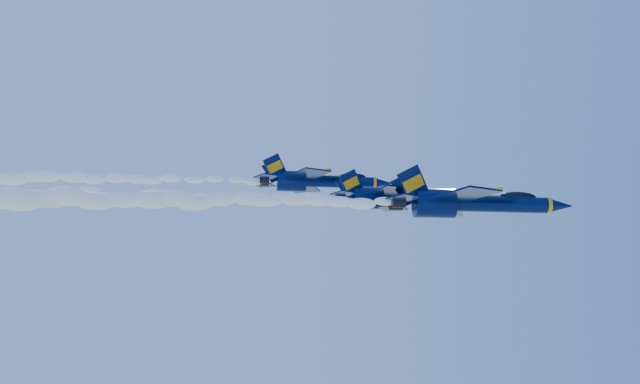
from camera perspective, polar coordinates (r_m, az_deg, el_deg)
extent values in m
cylinder|color=#020E3B|center=(82.54, 12.71, -0.86)|extent=(9.72, 1.62, 1.62)
ellipsoid|color=#020E3B|center=(80.54, 8.14, -0.80)|extent=(1.68, 2.91, 6.91)
cone|color=#020E3B|center=(84.82, 16.70, -0.95)|extent=(2.81, 1.62, 1.62)
cylinder|color=orange|center=(84.32, 15.90, -0.93)|extent=(0.38, 1.68, 1.68)
ellipsoid|color=black|center=(83.33, 13.87, -0.34)|extent=(3.89, 1.26, 1.07)
cube|color=orange|center=(83.26, 13.89, -0.56)|extent=(4.53, 1.08, 0.19)
cube|color=#020E3B|center=(77.02, 10.36, -0.16)|extent=(5.79, 6.86, 0.19)
cube|color=#020E3B|center=(85.14, 8.67, -1.37)|extent=(5.79, 6.86, 0.19)
cube|color=orange|center=(77.49, 11.42, -0.11)|extent=(2.60, 5.41, 0.11)
cube|color=orange|center=(85.57, 9.64, -1.31)|extent=(2.60, 5.41, 0.11)
cube|color=#020E3B|center=(79.23, 6.65, 0.58)|extent=(3.52, 1.11, 3.79)
cube|color=#020E3B|center=(81.39, 6.29, 0.23)|extent=(3.52, 1.11, 3.79)
cylinder|color=black|center=(78.97, 5.62, -0.68)|extent=(1.30, 1.19, 1.19)
cylinder|color=black|center=(80.32, 5.41, -0.88)|extent=(1.30, 1.19, 1.19)
cube|color=orange|center=(81.70, 10.54, -0.24)|extent=(11.87, 0.38, 0.09)
ellipsoid|color=white|center=(78.10, -11.63, -0.58)|extent=(46.05, 2.41, 2.17)
cylinder|color=#020E3B|center=(86.29, 6.94, -0.47)|extent=(7.72, 1.29, 1.29)
ellipsoid|color=#020E3B|center=(85.18, 3.41, -0.42)|extent=(1.34, 2.32, 5.49)
cone|color=#020E3B|center=(87.59, 10.10, -0.55)|extent=(2.23, 1.29, 1.29)
cylinder|color=orange|center=(87.30, 9.46, -0.53)|extent=(0.30, 1.34, 1.34)
ellipsoid|color=black|center=(86.78, 7.87, -0.08)|extent=(3.09, 1.00, 0.85)
cube|color=orange|center=(86.73, 7.87, -0.25)|extent=(3.60, 0.86, 0.15)
cube|color=#020E3B|center=(82.18, 4.89, 0.07)|extent=(4.60, 5.45, 0.15)
cube|color=#020E3B|center=(88.77, 4.00, -0.86)|extent=(4.60, 5.45, 0.15)
cube|color=orange|center=(82.45, 5.70, 0.11)|extent=(2.07, 4.29, 0.09)
cube|color=orange|center=(89.02, 4.76, -0.83)|extent=(2.07, 4.29, 0.09)
cube|color=#020E3B|center=(84.29, 2.24, 0.62)|extent=(2.79, 0.88, 3.01)
cube|color=#020E3B|center=(86.02, 2.06, 0.36)|extent=(2.79, 0.88, 3.01)
cylinder|color=black|center=(84.16, 1.46, -0.32)|extent=(1.03, 0.94, 0.94)
cylinder|color=black|center=(85.24, 1.36, -0.47)|extent=(1.03, 0.94, 0.94)
cube|color=orange|center=(85.86, 5.26, 0.00)|extent=(9.43, 0.30, 0.07)
ellipsoid|color=white|center=(84.61, -14.52, -0.20)|extent=(46.05, 1.91, 1.72)
cylinder|color=#020E3B|center=(94.50, 1.40, 0.72)|extent=(8.15, 1.36, 1.36)
ellipsoid|color=#020E3B|center=(93.87, -2.05, 0.78)|extent=(1.41, 2.45, 5.80)
cone|color=#020E3B|center=(95.37, 4.52, 0.63)|extent=(2.35, 1.36, 1.36)
cylinder|color=orange|center=(95.17, 3.88, 0.65)|extent=(0.32, 1.41, 1.41)
ellipsoid|color=black|center=(94.88, 2.31, 1.09)|extent=(3.26, 1.06, 0.90)
cube|color=orange|center=(94.82, 2.32, 0.93)|extent=(3.80, 0.91, 0.16)
cube|color=#020E3B|center=(90.51, -0.83, 1.29)|extent=(4.85, 5.76, 0.16)
cube|color=#020E3B|center=(97.54, -1.28, 0.31)|extent=(4.85, 5.76, 0.16)
cube|color=orange|center=(90.67, -0.04, 1.33)|extent=(2.18, 4.54, 0.09)
cube|color=orange|center=(97.68, -0.54, 0.34)|extent=(2.18, 4.54, 0.09)
cube|color=#020E3B|center=(93.14, -3.22, 1.79)|extent=(2.95, 0.93, 3.18)
cube|color=#020E3B|center=(94.98, -3.29, 1.51)|extent=(2.95, 0.93, 3.18)
cylinder|color=black|center=(93.09, -3.97, 0.89)|extent=(1.09, 1.00, 1.00)
cylinder|color=black|center=(94.23, -4.00, 0.72)|extent=(1.09, 1.00, 1.00)
cube|color=orange|center=(94.32, -0.24, 1.18)|extent=(9.96, 0.32, 0.07)
ellipsoid|color=white|center=(95.45, -18.21, 0.96)|extent=(46.05, 2.02, 1.82)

